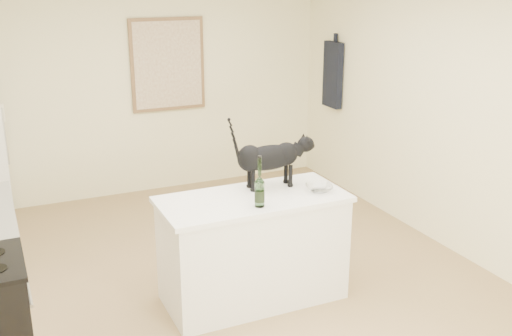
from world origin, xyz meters
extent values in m
plane|color=#977B50|center=(0.00, 0.00, 0.00)|extent=(5.50, 5.50, 0.00)
plane|color=beige|center=(0.00, 2.75, 1.30)|extent=(4.50, 0.00, 4.50)
plane|color=beige|center=(0.00, -2.75, 1.30)|extent=(4.50, 0.00, 4.50)
plane|color=beige|center=(2.25, 0.00, 1.30)|extent=(0.00, 5.50, 5.50)
cube|color=white|center=(0.10, -0.20, 0.43)|extent=(1.44, 0.67, 0.86)
cube|color=white|center=(0.10, -0.20, 0.88)|extent=(1.50, 0.70, 0.04)
cube|color=brown|center=(0.30, 2.72, 1.55)|extent=(0.90, 0.03, 1.10)
cube|color=beige|center=(0.30, 2.70, 1.55)|extent=(0.82, 0.00, 1.02)
cube|color=black|center=(2.19, 2.05, 1.40)|extent=(0.08, 0.34, 0.80)
cylinder|color=#224F1F|center=(0.06, -0.41, 1.08)|extent=(0.10, 0.10, 0.35)
imported|color=white|center=(0.64, -0.30, 0.93)|extent=(0.28, 0.28, 0.05)
cube|color=white|center=(-1.60, 2.33, 1.21)|extent=(0.07, 0.14, 0.19)
camera|label=1|loc=(-1.73, -4.27, 2.59)|focal=42.22mm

